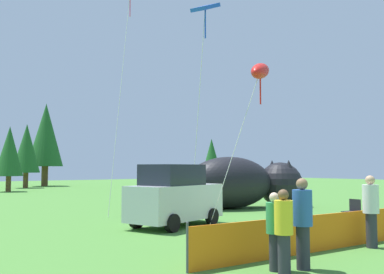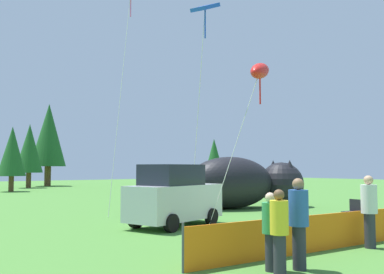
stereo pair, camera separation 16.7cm
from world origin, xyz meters
TOP-DOWN VIEW (x-y plane):
  - ground_plane at (0.00, 0.00)m, footprint 120.00×120.00m
  - parked_car at (-2.50, 3.07)m, footprint 4.12×2.70m
  - folding_chair at (3.39, -0.22)m, footprint 0.55×0.55m
  - inflatable_cat at (4.27, 6.69)m, footprint 6.88×3.65m
  - safety_fence at (-1.62, -2.86)m, footprint 9.01×0.42m
  - spectator_in_black_shirt at (-4.00, -3.86)m, footprint 0.41×0.41m
  - spectator_in_green_shirt at (-4.56, -3.60)m, footprint 0.35×0.35m
  - spectator_in_white_shirt at (-4.71, -3.97)m, footprint 0.36×0.36m
  - spectator_in_red_shirt at (-0.63, -3.37)m, footprint 0.41×0.41m
  - kite_red_lizard at (0.64, 1.85)m, footprint 3.00×1.70m
  - kite_blue_box at (-0.42, 3.94)m, footprint 0.97×1.08m
  - horizon_tree_east at (20.13, 28.84)m, footprint 2.28×2.28m
  - horizon_tree_west at (4.24, 39.25)m, footprint 3.95×3.95m
  - horizon_tree_mid at (1.27, 35.97)m, footprint 2.78×2.78m
  - horizon_tree_northeast at (-1.86, 29.77)m, footprint 2.40×2.40m

SIDE VIEW (x-z plane):
  - ground_plane at x=0.00m, z-range 0.00..0.00m
  - safety_fence at x=-1.62m, z-range -0.04..0.96m
  - folding_chair at x=3.39m, z-range 0.07..0.97m
  - spectator_in_green_shirt at x=-4.56m, z-range 0.07..1.66m
  - spectator_in_white_shirt at x=-4.71m, z-range 0.08..1.75m
  - spectator_in_black_shirt at x=-4.00m, z-range 0.09..1.96m
  - spectator_in_red_shirt at x=-0.63m, z-range 0.09..1.98m
  - parked_car at x=-2.50m, z-range -0.04..2.17m
  - inflatable_cat at x=4.27m, z-range -0.10..2.55m
  - horizon_tree_east at x=20.13m, z-range 0.62..6.07m
  - horizon_tree_northeast at x=-1.86m, z-range 0.65..6.37m
  - horizon_tree_mid at x=1.27m, z-range 0.75..7.38m
  - horizon_tree_west at x=4.24m, z-range 1.07..10.49m
  - kite_red_lizard at x=0.64m, z-range 2.60..9.02m
  - kite_blue_box at x=-0.42m, z-range 4.04..13.10m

